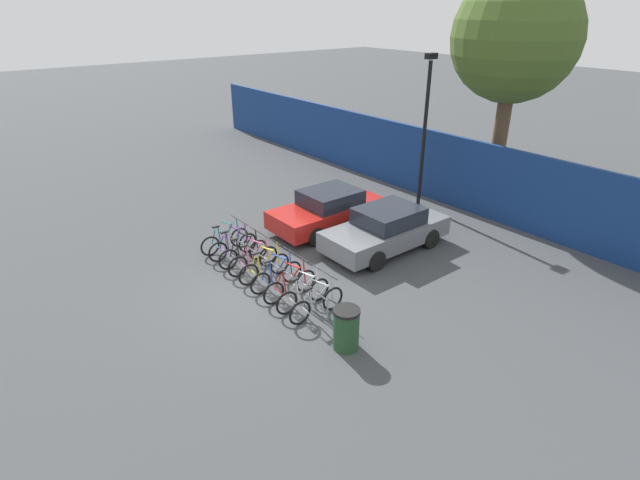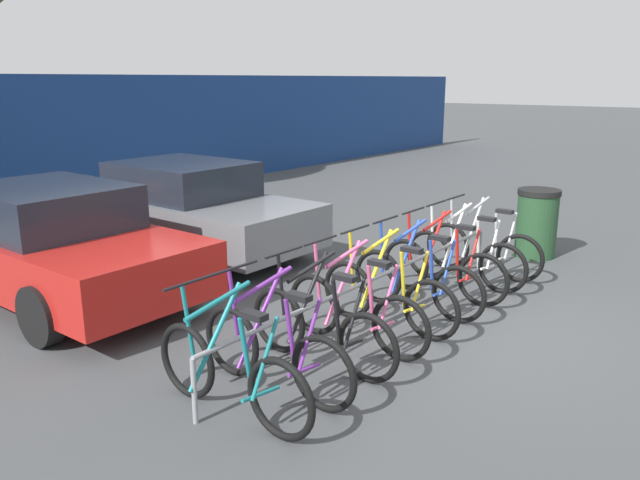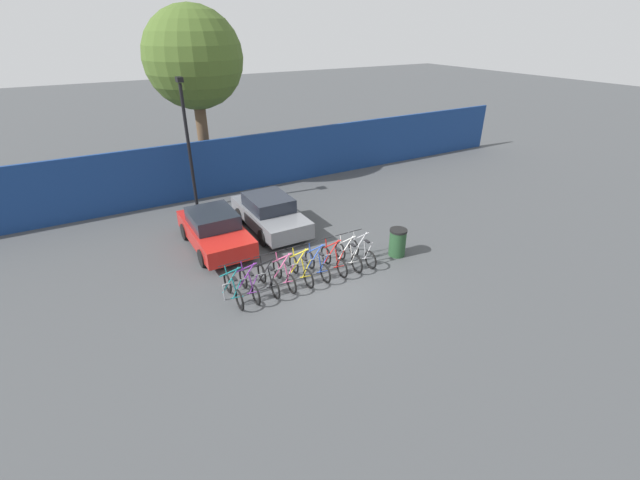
# 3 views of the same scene
# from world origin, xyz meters

# --- Properties ---
(ground_plane) EXTENTS (120.00, 120.00, 0.00)m
(ground_plane) POSITION_xyz_m (0.00, 0.00, 0.00)
(ground_plane) COLOR #424447
(hoarding_wall) EXTENTS (36.00, 0.16, 2.72)m
(hoarding_wall) POSITION_xyz_m (0.00, 9.50, 1.36)
(hoarding_wall) COLOR navy
(hoarding_wall) RESTS_ON ground
(bike_rack) EXTENTS (5.30, 0.04, 0.57)m
(bike_rack) POSITION_xyz_m (-0.46, 0.68, 0.50)
(bike_rack) COLOR gray
(bike_rack) RESTS_ON ground
(bicycle_teal) EXTENTS (0.68, 1.71, 1.05)m
(bicycle_teal) POSITION_xyz_m (-2.84, 0.53, 0.38)
(bicycle_teal) COLOR black
(bicycle_teal) RESTS_ON ground
(bicycle_purple) EXTENTS (0.68, 1.71, 1.05)m
(bicycle_purple) POSITION_xyz_m (-2.32, 0.53, 0.38)
(bicycle_purple) COLOR black
(bicycle_purple) RESTS_ON ground
(bicycle_black) EXTENTS (0.68, 1.71, 1.05)m
(bicycle_black) POSITION_xyz_m (-1.68, 0.53, 0.38)
(bicycle_black) COLOR black
(bicycle_black) RESTS_ON ground
(bicycle_pink) EXTENTS (0.68, 1.71, 1.05)m
(bicycle_pink) POSITION_xyz_m (-1.12, 0.53, 0.38)
(bicycle_pink) COLOR black
(bicycle_pink) RESTS_ON ground
(bicycle_yellow) EXTENTS (0.68, 1.71, 1.05)m
(bicycle_yellow) POSITION_xyz_m (-0.51, 0.53, 0.38)
(bicycle_yellow) COLOR black
(bicycle_yellow) RESTS_ON ground
(bicycle_blue) EXTENTS (0.68, 1.71, 1.05)m
(bicycle_blue) POSITION_xyz_m (0.11, 0.53, 0.38)
(bicycle_blue) COLOR black
(bicycle_blue) RESTS_ON ground
(bicycle_red) EXTENTS (0.68, 1.71, 1.05)m
(bicycle_red) POSITION_xyz_m (0.75, 0.53, 0.38)
(bicycle_red) COLOR black
(bicycle_red) RESTS_ON ground
(bicycle_white) EXTENTS (0.68, 1.71, 1.05)m
(bicycle_white) POSITION_xyz_m (1.35, 0.53, 0.38)
(bicycle_white) COLOR black
(bicycle_white) RESTS_ON ground
(bicycle_silver) EXTENTS (0.68, 1.71, 1.05)m
(bicycle_silver) POSITION_xyz_m (1.92, 0.53, 0.38)
(bicycle_silver) COLOR black
(bicycle_silver) RESTS_ON ground
(car_red) EXTENTS (1.91, 4.16, 1.40)m
(car_red) POSITION_xyz_m (-2.19, 4.27, 0.69)
(car_red) COLOR red
(car_red) RESTS_ON ground
(car_grey) EXTENTS (1.91, 4.24, 1.40)m
(car_grey) POSITION_xyz_m (0.24, 4.66, 0.69)
(car_grey) COLOR slate
(car_grey) RESTS_ON ground
(lamp_post) EXTENTS (0.24, 0.44, 5.65)m
(lamp_post) POSITION_xyz_m (-1.74, 8.50, 3.17)
(lamp_post) COLOR black
(lamp_post) RESTS_ON ground
(trash_bin) EXTENTS (0.63, 0.63, 1.03)m
(trash_bin) POSITION_xyz_m (3.31, 0.28, 0.52)
(trash_bin) COLOR #234728
(trash_bin) RESTS_ON ground
(tree_behind_hoarding) EXTENTS (4.58, 4.58, 8.42)m
(tree_behind_hoarding) POSITION_xyz_m (-0.33, 11.30, 6.07)
(tree_behind_hoarding) COLOR brown
(tree_behind_hoarding) RESTS_ON ground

